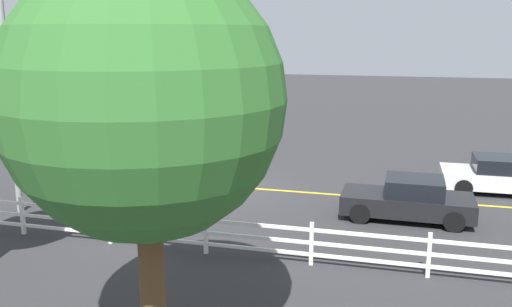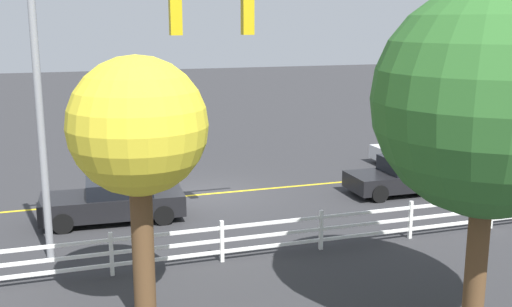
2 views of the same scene
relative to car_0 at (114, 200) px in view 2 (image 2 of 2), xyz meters
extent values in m
plane|color=#2D2D30|center=(-3.74, -2.03, -0.67)|extent=(120.00, 120.00, 0.00)
cube|color=gold|center=(-7.74, -2.03, -0.67)|extent=(28.00, 0.16, 0.01)
cylinder|color=gray|center=(1.98, 2.67, 3.01)|extent=(0.20, 0.20, 7.35)
cube|color=gold|center=(-1.66, 2.67, 5.78)|extent=(0.32, 0.28, 1.00)
sphere|color=red|center=(-1.66, 2.52, 6.10)|extent=(0.17, 0.17, 0.17)
sphere|color=orange|center=(-1.66, 2.52, 5.78)|extent=(0.17, 0.17, 0.17)
sphere|color=#148C19|center=(-1.66, 2.52, 5.46)|extent=(0.17, 0.17, 0.17)
cube|color=gold|center=(-3.69, 2.67, 5.78)|extent=(0.32, 0.28, 1.00)
sphere|color=red|center=(-3.69, 2.52, 6.10)|extent=(0.17, 0.17, 0.17)
sphere|color=orange|center=(-3.69, 2.52, 5.78)|extent=(0.17, 0.17, 0.17)
sphere|color=#148C19|center=(-3.69, 2.52, 5.46)|extent=(0.17, 0.17, 0.17)
cube|color=black|center=(0.05, 0.00, -0.11)|extent=(4.59, 2.06, 0.67)
cube|color=black|center=(-0.18, 0.01, 0.46)|extent=(2.14, 1.75, 0.48)
cylinder|color=black|center=(1.62, 0.77, -0.35)|extent=(0.65, 0.25, 0.64)
cylinder|color=black|center=(1.53, -0.94, -0.35)|extent=(0.65, 0.25, 0.64)
cylinder|color=black|center=(-1.43, 0.93, -0.35)|extent=(0.65, 0.25, 0.64)
cylinder|color=black|center=(-1.52, -0.78, -0.35)|extent=(0.65, 0.25, 0.64)
cube|color=black|center=(-10.57, 0.09, -0.15)|extent=(4.14, 1.82, 0.60)
cube|color=black|center=(-10.78, 0.10, 0.43)|extent=(1.82, 1.62, 0.56)
cylinder|color=black|center=(-9.16, 0.90, -0.35)|extent=(0.64, 0.23, 0.64)
cylinder|color=black|center=(-9.18, -0.75, -0.35)|extent=(0.64, 0.23, 0.64)
cylinder|color=black|center=(-11.96, 0.94, -0.35)|extent=(0.64, 0.23, 0.64)
cylinder|color=black|center=(-11.98, -0.71, -0.35)|extent=(0.64, 0.23, 0.64)
cube|color=silver|center=(-14.21, -3.92, -0.15)|extent=(4.72, 1.93, 0.61)
cube|color=black|center=(-13.97, -3.92, 0.43)|extent=(1.93, 1.71, 0.54)
cylinder|color=black|center=(-15.80, -4.82, -0.35)|extent=(0.64, 0.23, 0.64)
cylinder|color=black|center=(-15.81, -3.06, -0.35)|extent=(0.64, 0.23, 0.64)
cylinder|color=black|center=(-12.60, -4.79, -0.35)|extent=(0.64, 0.23, 0.64)
cylinder|color=black|center=(-12.62, -3.03, -0.35)|extent=(0.64, 0.23, 0.64)
cube|color=white|center=(-11.07, 4.44, -0.09)|extent=(0.10, 0.10, 1.15)
cube|color=white|center=(-8.18, 4.44, -0.09)|extent=(0.10, 0.10, 1.15)
cube|color=white|center=(-5.29, 4.44, -0.09)|extent=(0.10, 0.10, 1.15)
cube|color=white|center=(-2.40, 4.44, -0.09)|extent=(0.10, 0.10, 1.15)
cube|color=white|center=(0.48, 4.44, -0.09)|extent=(0.10, 0.10, 1.15)
cube|color=white|center=(-6.74, 4.44, 0.28)|extent=(26.00, 0.06, 0.09)
cube|color=white|center=(-6.74, 4.44, -0.07)|extent=(26.00, 0.06, 0.09)
cube|color=white|center=(-6.74, 4.44, -0.39)|extent=(26.00, 0.06, 0.09)
cylinder|color=brown|center=(-6.30, 9.76, 0.91)|extent=(0.43, 0.43, 3.16)
sphere|color=#2D6628|center=(-6.30, 9.76, 4.18)|extent=(4.50, 4.50, 4.50)
cylinder|color=brown|center=(0.01, 7.08, 0.93)|extent=(0.47, 0.47, 3.19)
sphere|color=yellow|center=(0.01, 7.08, 3.59)|extent=(2.86, 2.86, 2.86)
camera|label=1|loc=(-10.18, 17.54, 5.19)|focal=38.24mm
camera|label=2|loc=(1.51, 19.29, 5.66)|focal=42.61mm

